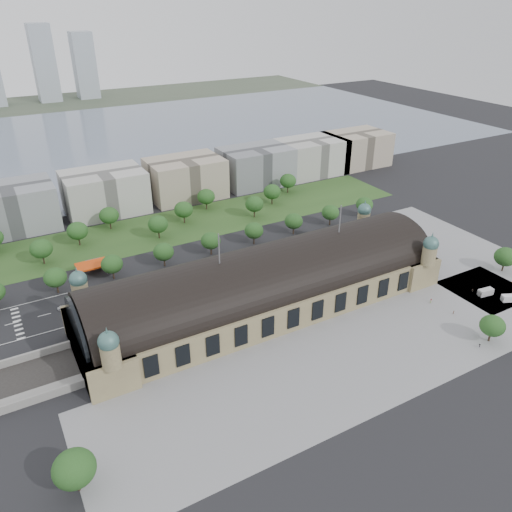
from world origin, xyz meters
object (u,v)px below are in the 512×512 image
traffic_car_4 (269,261)px  parked_car_5 (146,309)px  parked_car_2 (74,324)px  van_south (509,298)px  traffic_car_1 (63,307)px  traffic_car_6 (331,237)px  bus_west (197,282)px  pedestrian_4 (479,346)px  pedestrian_1 (454,312)px  pedestrian_5 (487,291)px  petrol_station (93,264)px  parked_car_6 (199,294)px  van_east (485,292)px  parked_car_3 (139,308)px  traffic_car_3 (136,286)px  bus_mid (261,261)px  pedestrian_2 (473,290)px  pedestrian_0 (431,301)px  parked_car_0 (81,326)px  traffic_car_5 (291,242)px  bus_east (282,258)px  traffic_car_2 (82,318)px  parked_car_4 (121,311)px

traffic_car_4 → parked_car_5: 65.21m
parked_car_2 → van_south: size_ratio=0.64×
traffic_car_1 → traffic_car_6: size_ratio=0.89×
bus_west → pedestrian_4: size_ratio=6.69×
traffic_car_1 → pedestrian_1: bearing=-127.4°
van_south → pedestrian_1: van_south is taller
bus_west → pedestrian_5: (105.36, -66.51, -0.58)m
traffic_car_4 → pedestrian_5: pedestrian_5 is taller
traffic_car_6 → pedestrian_5: 80.06m
traffic_car_1 → traffic_car_4: (93.13, -6.66, 0.04)m
petrol_station → parked_car_5: size_ratio=2.54×
bus_west → traffic_car_4: bearing=-85.9°
parked_car_6 → bus_west: bearing=124.2°
bus_west → van_east: size_ratio=1.56×
parked_car_3 → traffic_car_3: bearing=139.1°
petrol_station → traffic_car_3: (12.23, -24.88, -2.15)m
traffic_car_3 → traffic_car_4: size_ratio=1.22×
traffic_car_6 → parked_car_5: parked_car_5 is taller
van_south → pedestrian_4: bearing=-132.8°
parked_car_3 → van_east: bearing=38.4°
bus_west → van_east: bearing=-123.2°
traffic_car_6 → bus_mid: size_ratio=0.37×
parked_car_6 → pedestrian_2: (103.41, -54.75, 0.15)m
bus_mid → pedestrian_0: size_ratio=6.86×
traffic_car_6 → parked_car_3: 109.56m
parked_car_2 → pedestrian_0: bearing=39.5°
petrol_station → parked_car_0: petrol_station is taller
parked_car_0 → van_east: bearing=41.6°
traffic_car_5 → pedestrian_4: (12.61, -105.37, 0.15)m
traffic_car_4 → pedestrian_0: pedestrian_0 is taller
pedestrian_0 → parked_car_5: bearing=157.1°
parked_car_5 → pedestrian_1: 123.16m
bus_east → pedestrian_0: 69.79m
pedestrian_2 → parked_car_0: bearing=30.5°
petrol_station → traffic_car_5: size_ratio=3.48×
traffic_car_6 → parked_car_5: size_ratio=0.90×
parked_car_0 → parked_car_6: 48.67m
parked_car_3 → parked_car_2: bearing=-120.4°
van_east → pedestrian_5: 2.68m
bus_west → bus_mid: (33.56, 2.57, 0.37)m
traffic_car_3 → pedestrian_2: bearing=-127.4°
parked_car_3 → bus_mid: bearing=71.6°
parked_car_2 → parked_car_3: (25.00, -1.63, 0.12)m
traffic_car_2 → traffic_car_4: size_ratio=1.01×
parked_car_6 → pedestrian_5: (108.22, -58.09, 0.29)m
parked_car_2 → parked_car_5: (27.50, -3.62, 0.12)m
traffic_car_3 → bus_mid: size_ratio=0.41×
parked_car_0 → pedestrian_5: 167.59m
traffic_car_6 → van_east: 80.22m
parked_car_3 → parked_car_4: bearing=-133.8°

